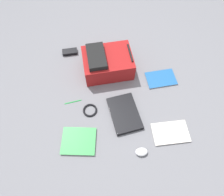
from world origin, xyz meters
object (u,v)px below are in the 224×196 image
object	(u,v)px
book_blue	(170,133)
power_brick	(70,52)
book_manual	(79,141)
pen_black	(73,102)
cable_coil	(90,110)
computer_mouse	(141,152)
book_red	(161,79)
backpack	(107,63)
laptop	(124,113)

from	to	relation	value
book_blue	power_brick	xyz separation A→B (m)	(-0.78, -0.88, 0.01)
book_manual	pen_black	xyz separation A→B (m)	(-0.34, -0.09, -0.00)
cable_coil	power_brick	size ratio (longest dim) A/B	0.84
computer_mouse	cable_coil	xyz separation A→B (m)	(-0.33, -0.41, -0.01)
book_red	book_manual	xyz separation A→B (m)	(0.59, -0.67, 0.00)
backpack	power_brick	xyz separation A→B (m)	(-0.18, -0.37, -0.08)
book_red	backpack	bearing A→B (deg)	-101.01
laptop	book_blue	size ratio (longest dim) A/B	1.27
backpack	pen_black	size ratio (longest dim) A/B	3.36
power_brick	pen_black	xyz separation A→B (m)	(0.53, 0.09, -0.01)
pen_black	computer_mouse	bearing A→B (deg)	53.76
pen_black	backpack	bearing A→B (deg)	141.73
book_red	book_blue	size ratio (longest dim) A/B	0.96
computer_mouse	pen_black	xyz separation A→B (m)	(-0.41, -0.56, -0.02)
laptop	pen_black	bearing A→B (deg)	-102.85
book_blue	book_manual	bearing A→B (deg)	-82.95
backpack	book_manual	size ratio (longest dim) A/B	1.86
backpack	book_red	size ratio (longest dim) A/B	1.66
book_red	book_manual	bearing A→B (deg)	-48.71
laptop	computer_mouse	bearing A→B (deg)	21.92
laptop	backpack	bearing A→B (deg)	-160.60
power_brick	book_red	bearing A→B (deg)	71.92
laptop	power_brick	xyz separation A→B (m)	(-0.63, -0.52, -0.00)
laptop	cable_coil	size ratio (longest dim) A/B	3.26
book_manual	cable_coil	size ratio (longest dim) A/B	2.19
computer_mouse	book_blue	bearing A→B (deg)	118.51
book_red	pen_black	size ratio (longest dim) A/B	2.03
cable_coil	pen_black	size ratio (longest dim) A/B	0.82
laptop	book_manual	size ratio (longest dim) A/B	1.48
computer_mouse	cable_coil	size ratio (longest dim) A/B	0.77
book_manual	computer_mouse	bearing A→B (deg)	81.41
book_manual	power_brick	distance (m)	0.89
backpack	cable_coil	distance (m)	0.45
book_red	pen_black	bearing A→B (deg)	-71.45
book_red	computer_mouse	size ratio (longest dim) A/B	3.19
book_red	cable_coil	distance (m)	0.69
book_red	book_manual	distance (m)	0.90
book_blue	book_manual	xyz separation A→B (m)	(0.09, -0.71, 0.00)
backpack	cable_coil	xyz separation A→B (m)	(0.43, -0.13, -0.09)
book_manual	cable_coil	distance (m)	0.27
book_manual	pen_black	distance (m)	0.35
laptop	power_brick	size ratio (longest dim) A/B	2.73
laptop	book_blue	world-z (taller)	laptop
laptop	computer_mouse	world-z (taller)	computer_mouse
pen_black	book_red	bearing A→B (deg)	108.55
laptop	power_brick	bearing A→B (deg)	-140.29
book_red	cable_coil	xyz separation A→B (m)	(0.33, -0.61, 0.00)
book_blue	computer_mouse	world-z (taller)	computer_mouse
laptop	computer_mouse	xyz separation A→B (m)	(0.31, 0.12, 0.00)
book_red	power_brick	size ratio (longest dim) A/B	2.07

